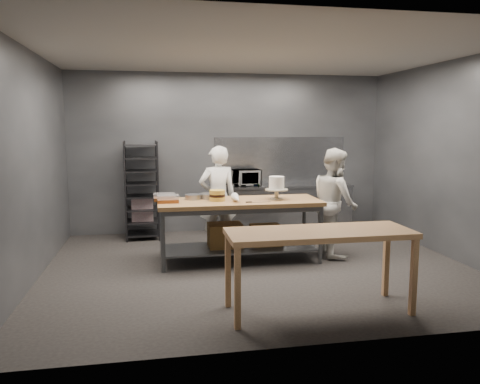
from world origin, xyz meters
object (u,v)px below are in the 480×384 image
(work_table, at_px, (241,223))
(frosted_cake_stand, at_px, (277,185))
(chef_behind, at_px, (218,198))
(speed_rack, at_px, (142,191))
(near_counter, at_px, (319,238))
(chef_right, at_px, (335,202))
(layer_cake, at_px, (217,195))
(microwave, at_px, (245,178))

(work_table, xyz_separation_m, frosted_cake_stand, (0.54, -0.05, 0.56))
(chef_behind, bearing_deg, speed_rack, -44.85)
(near_counter, height_order, chef_right, chef_right)
(chef_right, height_order, layer_cake, chef_right)
(layer_cake, bearing_deg, frosted_cake_stand, -2.55)
(near_counter, bearing_deg, speed_rack, 117.09)
(speed_rack, bearing_deg, near_counter, -62.91)
(microwave, bearing_deg, near_counter, -89.38)
(layer_cake, bearing_deg, speed_rack, 122.95)
(chef_behind, relative_size, layer_cake, 7.35)
(layer_cake, bearing_deg, work_table, 1.76)
(near_counter, bearing_deg, chef_right, 64.23)
(near_counter, xyz_separation_m, speed_rack, (-1.96, 3.83, 0.04))
(work_table, xyz_separation_m, layer_cake, (-0.35, -0.01, 0.43))
(work_table, distance_m, near_counter, 2.16)
(speed_rack, bearing_deg, chef_right, -29.78)
(frosted_cake_stand, bearing_deg, microwave, 93.26)
(speed_rack, height_order, microwave, speed_rack)
(chef_behind, bearing_deg, layer_cake, 76.23)
(chef_right, distance_m, microwave, 2.09)
(chef_behind, distance_m, frosted_cake_stand, 1.14)
(speed_rack, bearing_deg, layer_cake, -57.05)
(chef_behind, distance_m, microwave, 1.30)
(frosted_cake_stand, xyz_separation_m, layer_cake, (-0.89, 0.04, -0.14))
(work_table, distance_m, chef_right, 1.52)
(frosted_cake_stand, height_order, layer_cake, frosted_cake_stand)
(speed_rack, xyz_separation_m, microwave, (1.91, 0.08, 0.19))
(work_table, height_order, chef_behind, chef_behind)
(near_counter, distance_m, frosted_cake_stand, 2.07)
(work_table, bearing_deg, layer_cake, -178.24)
(work_table, xyz_separation_m, chef_behind, (-0.25, 0.72, 0.28))
(work_table, relative_size, chef_right, 1.43)
(work_table, height_order, near_counter, work_table)
(near_counter, bearing_deg, frosted_cake_stand, 88.20)
(microwave, relative_size, frosted_cake_stand, 1.56)
(near_counter, relative_size, frosted_cake_stand, 5.76)
(microwave, height_order, frosted_cake_stand, frosted_cake_stand)
(speed_rack, height_order, chef_behind, speed_rack)
(near_counter, xyz_separation_m, layer_cake, (-0.82, 2.08, 0.19))
(near_counter, height_order, microwave, microwave)
(speed_rack, relative_size, microwave, 3.23)
(near_counter, distance_m, chef_right, 2.35)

